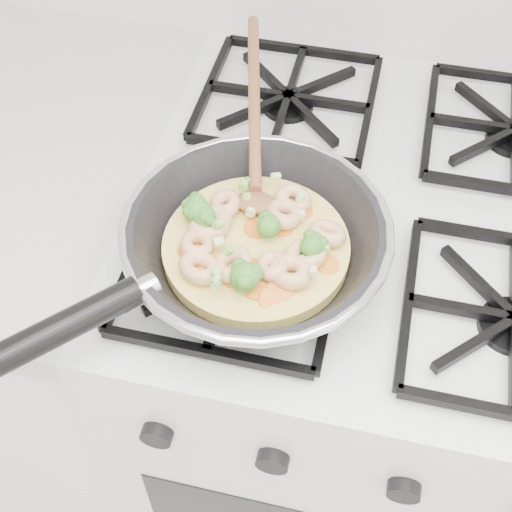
# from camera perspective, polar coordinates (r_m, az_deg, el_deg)

# --- Properties ---
(stove) EXTENTS (0.60, 0.60, 0.92)m
(stove) POSITION_cam_1_polar(r_m,az_deg,el_deg) (1.22, 7.41, -10.00)
(stove) COLOR silver
(stove) RESTS_ON ground
(skillet) EXTENTS (0.37, 0.57, 0.09)m
(skillet) POSITION_cam_1_polar(r_m,az_deg,el_deg) (0.74, -0.40, 1.19)
(skillet) COLOR black
(skillet) RESTS_ON stove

